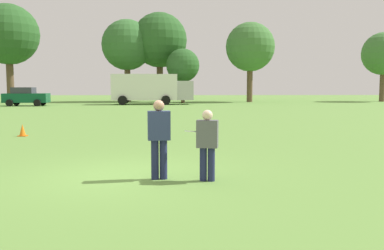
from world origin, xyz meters
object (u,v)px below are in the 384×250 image
traffic_cone (23,130)px  box_truck (151,88)px  frisbee (191,131)px  parked_car_center (26,96)px  player_thrower (159,135)px  player_defender (207,141)px

traffic_cone → box_truck: size_ratio=0.06×
frisbee → parked_car_center: (-15.23, 33.06, -0.11)m
parked_car_center → player_thrower: bearing=-66.2°
traffic_cone → parked_car_center: parked_car_center is taller
traffic_cone → parked_car_center: 26.67m
player_thrower → traffic_cone: size_ratio=3.51×
frisbee → player_defender: bearing=-22.6°
player_thrower → frisbee: bearing=-5.1°
player_thrower → box_truck: (-2.49, 35.79, 0.80)m
player_thrower → box_truck: bearing=94.0°
parked_car_center → box_truck: (12.07, 2.79, 0.83)m
player_defender → traffic_cone: player_defender is taller
frisbee → box_truck: (-3.16, 35.85, 0.72)m
player_thrower → traffic_cone: bearing=126.2°
frisbee → parked_car_center: 36.40m
traffic_cone → box_truck: box_truck is taller
player_defender → traffic_cone: bearing=130.0°
player_defender → traffic_cone: (-6.75, 8.04, -0.61)m
player_thrower → player_defender: 1.04m
player_defender → parked_car_center: size_ratio=0.35×
player_defender → box_truck: (-3.50, 35.99, 0.92)m
traffic_cone → parked_car_center: (-8.82, 25.16, 0.69)m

